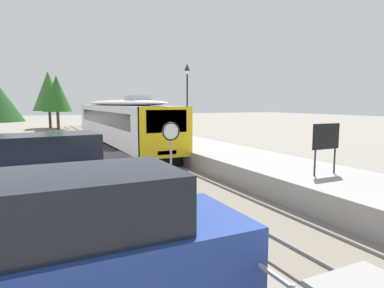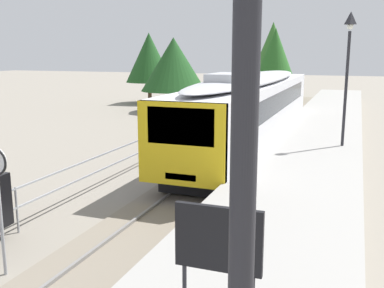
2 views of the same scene
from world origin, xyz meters
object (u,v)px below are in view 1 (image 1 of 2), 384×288
Objects in this scene: platform_notice_board at (326,138)px; speed_limit_sign at (171,143)px; commuter_train at (120,120)px; platform_lamp_mid_platform at (187,86)px; parked_van_black at (46,175)px; parked_van_blue at (68,264)px.

speed_limit_sign reaches higher than platform_notice_board.
commuter_train reaches higher than speed_limit_sign.
platform_lamp_mid_platform is (4.41, -2.53, 2.48)m from commuter_train.
platform_lamp_mid_platform reaches higher than speed_limit_sign.
parked_van_black is at bearing -111.85° from commuter_train.
platform_notice_board is 5.45m from speed_limit_sign.
parked_van_black is (-10.09, -11.62, -3.33)m from platform_lamp_mid_platform.
platform_lamp_mid_platform is 20.59m from parked_van_blue.
platform_notice_board is 0.64× the size of speed_limit_sign.
speed_limit_sign is 0.57× the size of parked_van_blue.
platform_lamp_mid_platform is 14.02m from speed_limit_sign.
commuter_train is at bearing 68.15° from parked_van_black.
platform_notice_board is at bearing -78.72° from commuter_train.
speed_limit_sign is 6.62m from parked_van_blue.
parked_van_black is at bearing 166.23° from platform_notice_board.
platform_notice_board is (3.26, -16.35, 0.04)m from commuter_train.
platform_notice_board is at bearing -16.81° from speed_limit_sign.
commuter_train is at bearing 82.46° from speed_limit_sign.
commuter_train is 5.66m from platform_lamp_mid_platform.
speed_limit_sign is 0.56× the size of parked_van_black.
commuter_train is 6.86× the size of speed_limit_sign.
commuter_train reaches higher than parked_van_black.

